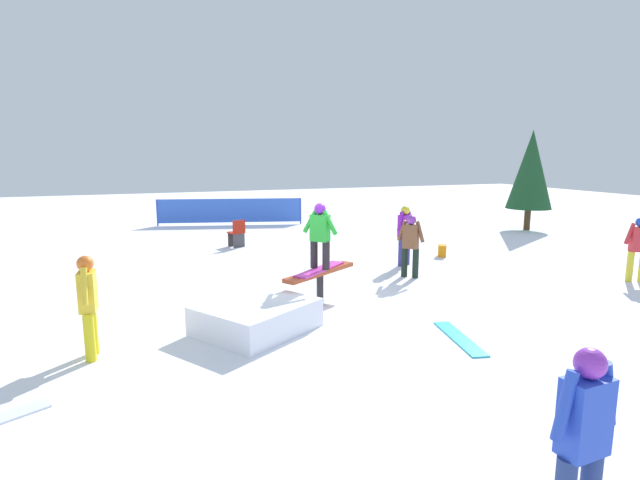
{
  "coord_description": "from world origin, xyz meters",
  "views": [
    {
      "loc": [
        -3.37,
        -8.94,
        3.01
      ],
      "look_at": [
        0.0,
        0.0,
        1.32
      ],
      "focal_mm": 28.0,
      "sensor_mm": 36.0,
      "label": 1
    }
  ],
  "objects_px": {
    "loose_snowboard_cyan": "(459,338)",
    "pine_tree_near": "(531,170)",
    "bystander_purple": "(405,232)",
    "backpack_on_snow": "(442,251)",
    "bystander_brown": "(411,243)",
    "bystander_red": "(638,246)",
    "bystander_yellow": "(88,301)",
    "bystander_blue": "(583,438)",
    "folding_chair": "(237,234)",
    "main_rider_on_rail": "(320,238)",
    "rail_feature": "(320,276)"
  },
  "relations": [
    {
      "from": "bystander_blue",
      "to": "pine_tree_near",
      "type": "bearing_deg",
      "value": -135.44
    },
    {
      "from": "folding_chair",
      "to": "loose_snowboard_cyan",
      "type": "bearing_deg",
      "value": 82.78
    },
    {
      "from": "bystander_yellow",
      "to": "bystander_blue",
      "type": "distance_m",
      "value": 6.45
    },
    {
      "from": "main_rider_on_rail",
      "to": "backpack_on_snow",
      "type": "height_order",
      "value": "main_rider_on_rail"
    },
    {
      "from": "bystander_purple",
      "to": "bystander_blue",
      "type": "distance_m",
      "value": 9.72
    },
    {
      "from": "pine_tree_near",
      "to": "main_rider_on_rail",
      "type": "bearing_deg",
      "value": -150.32
    },
    {
      "from": "bystander_yellow",
      "to": "bystander_purple",
      "type": "relative_size",
      "value": 0.96
    },
    {
      "from": "bystander_brown",
      "to": "bystander_blue",
      "type": "height_order",
      "value": "bystander_blue"
    },
    {
      "from": "bystander_red",
      "to": "pine_tree_near",
      "type": "distance_m",
      "value": 8.1
    },
    {
      "from": "bystander_brown",
      "to": "pine_tree_near",
      "type": "relative_size",
      "value": 0.4
    },
    {
      "from": "loose_snowboard_cyan",
      "to": "pine_tree_near",
      "type": "xyz_separation_m",
      "value": [
        9.54,
        8.79,
        2.33
      ]
    },
    {
      "from": "bystander_yellow",
      "to": "folding_chair",
      "type": "relative_size",
      "value": 1.76
    },
    {
      "from": "bystander_brown",
      "to": "backpack_on_snow",
      "type": "relative_size",
      "value": 4.49
    },
    {
      "from": "loose_snowboard_cyan",
      "to": "backpack_on_snow",
      "type": "relative_size",
      "value": 4.58
    },
    {
      "from": "rail_feature",
      "to": "bystander_blue",
      "type": "height_order",
      "value": "bystander_blue"
    },
    {
      "from": "bystander_brown",
      "to": "bystander_purple",
      "type": "relative_size",
      "value": 0.95
    },
    {
      "from": "rail_feature",
      "to": "main_rider_on_rail",
      "type": "xyz_separation_m",
      "value": [
        0.0,
        0.0,
        0.77
      ]
    },
    {
      "from": "bystander_brown",
      "to": "rail_feature",
      "type": "bearing_deg",
      "value": -107.5
    },
    {
      "from": "bystander_purple",
      "to": "folding_chair",
      "type": "xyz_separation_m",
      "value": [
        -3.68,
        4.24,
        -0.49
      ]
    },
    {
      "from": "bystander_red",
      "to": "rail_feature",
      "type": "bearing_deg",
      "value": -159.94
    },
    {
      "from": "rail_feature",
      "to": "pine_tree_near",
      "type": "height_order",
      "value": "pine_tree_near"
    },
    {
      "from": "bystander_blue",
      "to": "backpack_on_snow",
      "type": "height_order",
      "value": "bystander_blue"
    },
    {
      "from": "bystander_brown",
      "to": "folding_chair",
      "type": "xyz_separation_m",
      "value": [
        -3.15,
        5.43,
        -0.44
      ]
    },
    {
      "from": "bystander_brown",
      "to": "folding_chair",
      "type": "height_order",
      "value": "bystander_brown"
    },
    {
      "from": "bystander_brown",
      "to": "folding_chair",
      "type": "bearing_deg",
      "value": 167.2
    },
    {
      "from": "bystander_yellow",
      "to": "main_rider_on_rail",
      "type": "bearing_deg",
      "value": 110.46
    },
    {
      "from": "bystander_blue",
      "to": "bystander_purple",
      "type": "bearing_deg",
      "value": -116.07
    },
    {
      "from": "main_rider_on_rail",
      "to": "folding_chair",
      "type": "height_order",
      "value": "main_rider_on_rail"
    },
    {
      "from": "pine_tree_near",
      "to": "bystander_yellow",
      "type": "bearing_deg",
      "value": -153.64
    },
    {
      "from": "bystander_yellow",
      "to": "loose_snowboard_cyan",
      "type": "height_order",
      "value": "bystander_yellow"
    },
    {
      "from": "main_rider_on_rail",
      "to": "bystander_red",
      "type": "bearing_deg",
      "value": -46.19
    },
    {
      "from": "bystander_red",
      "to": "folding_chair",
      "type": "xyz_separation_m",
      "value": [
        -7.9,
        7.67,
        -0.44
      ]
    },
    {
      "from": "loose_snowboard_cyan",
      "to": "pine_tree_near",
      "type": "distance_m",
      "value": 13.18
    },
    {
      "from": "folding_chair",
      "to": "main_rider_on_rail",
      "type": "bearing_deg",
      "value": 74.35
    },
    {
      "from": "bystander_brown",
      "to": "loose_snowboard_cyan",
      "type": "height_order",
      "value": "bystander_brown"
    },
    {
      "from": "bystander_blue",
      "to": "backpack_on_snow",
      "type": "xyz_separation_m",
      "value": [
        5.33,
        9.6,
        -0.74
      ]
    },
    {
      "from": "bystander_purple",
      "to": "loose_snowboard_cyan",
      "type": "relative_size",
      "value": 1.03
    },
    {
      "from": "folding_chair",
      "to": "pine_tree_near",
      "type": "relative_size",
      "value": 0.23
    },
    {
      "from": "bystander_brown",
      "to": "backpack_on_snow",
      "type": "height_order",
      "value": "bystander_brown"
    },
    {
      "from": "bystander_yellow",
      "to": "bystander_purple",
      "type": "bearing_deg",
      "value": 120.77
    },
    {
      "from": "backpack_on_snow",
      "to": "pine_tree_near",
      "type": "xyz_separation_m",
      "value": [
        6.04,
        3.14,
        2.17
      ]
    },
    {
      "from": "bystander_brown",
      "to": "bystander_yellow",
      "type": "height_order",
      "value": "bystander_yellow"
    },
    {
      "from": "loose_snowboard_cyan",
      "to": "main_rider_on_rail",
      "type": "bearing_deg",
      "value": -137.09
    },
    {
      "from": "rail_feature",
      "to": "bystander_yellow",
      "type": "distance_m",
      "value": 4.25
    },
    {
      "from": "main_rider_on_rail",
      "to": "bystander_purple",
      "type": "distance_m",
      "value": 4.25
    },
    {
      "from": "loose_snowboard_cyan",
      "to": "pine_tree_near",
      "type": "height_order",
      "value": "pine_tree_near"
    },
    {
      "from": "bystander_blue",
      "to": "backpack_on_snow",
      "type": "relative_size",
      "value": 4.75
    },
    {
      "from": "bystander_red",
      "to": "backpack_on_snow",
      "type": "bearing_deg",
      "value": 149.45
    },
    {
      "from": "bystander_blue",
      "to": "bystander_red",
      "type": "relative_size",
      "value": 1.06
    },
    {
      "from": "loose_snowboard_cyan",
      "to": "bystander_yellow",
      "type": "bearing_deg",
      "value": -91.22
    }
  ]
}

